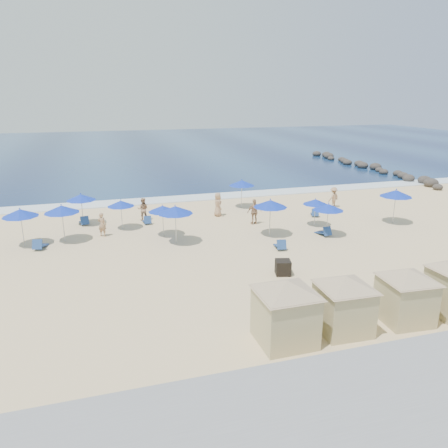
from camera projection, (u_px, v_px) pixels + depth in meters
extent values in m
plane|color=beige|center=(267.00, 254.00, 26.33)|extent=(160.00, 160.00, 0.00)
cube|color=#0E224D|center=(148.00, 148.00, 76.74)|extent=(160.00, 80.00, 0.06)
cube|color=white|center=(203.00, 197.00, 40.53)|extent=(160.00, 2.50, 0.08)
cube|color=gray|center=(418.00, 372.00, 14.26)|extent=(160.00, 2.20, 1.10)
ellipsoid|color=#292522|center=(438.00, 187.00, 43.77)|extent=(1.00, 1.00, 0.65)
ellipsoid|color=#292522|center=(431.00, 183.00, 45.24)|extent=(1.48, 1.48, 0.96)
ellipsoid|color=#292522|center=(425.00, 180.00, 46.75)|extent=(1.40, 1.40, 0.91)
ellipsoid|color=#292522|center=(408.00, 178.00, 47.90)|extent=(1.32, 1.32, 0.86)
ellipsoid|color=#292522|center=(403.00, 176.00, 49.41)|extent=(1.24, 1.24, 0.81)
ellipsoid|color=#292522|center=(398.00, 174.00, 50.93)|extent=(1.16, 1.16, 0.75)
ellipsoid|color=#292522|center=(384.00, 172.00, 52.08)|extent=(1.08, 1.08, 0.70)
ellipsoid|color=#292522|center=(379.00, 170.00, 53.59)|extent=(1.00, 1.00, 0.65)
ellipsoid|color=#292522|center=(375.00, 167.00, 55.06)|extent=(1.48, 1.48, 0.96)
ellipsoid|color=#292522|center=(363.00, 165.00, 56.21)|extent=(1.40, 1.40, 0.91)
ellipsoid|color=#292522|center=(359.00, 164.00, 57.72)|extent=(1.32, 1.32, 0.86)
ellipsoid|color=#292522|center=(347.00, 163.00, 58.87)|extent=(1.24, 1.24, 0.81)
ellipsoid|color=#292522|center=(345.00, 161.00, 60.39)|extent=(1.16, 1.16, 0.75)
ellipsoid|color=#292522|center=(342.00, 160.00, 61.90)|extent=(1.08, 1.08, 0.70)
ellipsoid|color=#292522|center=(331.00, 158.00, 63.05)|extent=(1.00, 1.00, 0.65)
ellipsoid|color=#292522|center=(329.00, 156.00, 64.52)|extent=(1.48, 1.48, 0.96)
ellipsoid|color=#292522|center=(326.00, 155.00, 66.03)|extent=(1.40, 1.40, 0.91)
ellipsoid|color=#292522|center=(317.00, 154.00, 67.18)|extent=(1.32, 1.32, 0.86)
cube|color=black|center=(283.00, 267.00, 23.24)|extent=(0.96, 0.96, 0.79)
cube|color=tan|center=(285.00, 317.00, 16.75)|extent=(2.08, 2.08, 2.07)
cube|color=tan|center=(286.00, 293.00, 16.45)|extent=(2.19, 2.19, 0.08)
pyramid|color=tan|center=(287.00, 280.00, 16.31)|extent=(4.53, 4.53, 0.52)
cube|color=tan|center=(343.00, 309.00, 17.55)|extent=(2.00, 2.00, 1.92)
cube|color=tan|center=(345.00, 287.00, 17.28)|extent=(2.10, 2.10, 0.08)
pyramid|color=tan|center=(346.00, 276.00, 17.14)|extent=(4.21, 4.21, 0.48)
cube|color=tan|center=(405.00, 300.00, 18.32)|extent=(2.02, 2.02, 1.89)
cube|color=tan|center=(408.00, 280.00, 18.05)|extent=(2.12, 2.12, 0.08)
pyramid|color=tan|center=(409.00, 269.00, 17.91)|extent=(4.14, 4.14, 0.47)
cylinder|color=#A5A8AD|center=(23.00, 231.00, 27.41)|extent=(0.05, 0.05, 1.99)
cone|color=#102EB2|center=(20.00, 213.00, 27.08)|extent=(2.20, 2.20, 0.47)
sphere|color=#102EB2|center=(19.00, 208.00, 26.99)|extent=(0.08, 0.08, 0.08)
cylinder|color=#A5A8AD|center=(64.00, 227.00, 28.21)|extent=(0.05, 0.05, 2.02)
cone|color=#102EB2|center=(62.00, 209.00, 27.87)|extent=(2.23, 2.23, 0.48)
sphere|color=#102EB2|center=(61.00, 205.00, 27.78)|extent=(0.08, 0.08, 0.08)
cylinder|color=#A5A8AD|center=(82.00, 212.00, 31.90)|extent=(0.05, 0.05, 1.90)
cone|color=#102EB2|center=(81.00, 197.00, 31.58)|extent=(2.10, 2.10, 0.45)
sphere|color=#102EB2|center=(81.00, 194.00, 31.50)|extent=(0.08, 0.08, 0.08)
cylinder|color=#A5A8AD|center=(163.00, 224.00, 29.40)|extent=(0.05, 0.05, 1.75)
cone|color=#102EB2|center=(163.00, 209.00, 29.10)|extent=(1.93, 1.93, 0.41)
sphere|color=#102EB2|center=(162.00, 205.00, 29.03)|extent=(0.07, 0.07, 0.07)
cylinder|color=#A5A8AD|center=(122.00, 217.00, 30.92)|extent=(0.05, 0.05, 1.72)
cone|color=#102EB2|center=(121.00, 203.00, 30.63)|extent=(1.90, 1.90, 0.41)
sphere|color=#102EB2|center=(121.00, 200.00, 30.56)|extent=(0.07, 0.07, 0.07)
cylinder|color=#A5A8AD|center=(176.00, 228.00, 27.88)|extent=(0.05, 0.05, 2.05)
cone|color=#102EB2|center=(175.00, 210.00, 27.53)|extent=(2.27, 2.27, 0.49)
sphere|color=#102EB2|center=(175.00, 205.00, 27.45)|extent=(0.09, 0.09, 0.09)
cylinder|color=#A5A8AD|center=(270.00, 221.00, 29.41)|extent=(0.05, 0.05, 2.06)
cone|color=#102EB2|center=(270.00, 204.00, 29.06)|extent=(2.28, 2.28, 0.49)
sphere|color=#102EB2|center=(271.00, 199.00, 28.98)|extent=(0.09, 0.09, 0.09)
cylinder|color=#A5A8AD|center=(327.00, 223.00, 29.40)|extent=(0.05, 0.05, 1.85)
cone|color=#102EB2|center=(328.00, 207.00, 29.08)|extent=(2.05, 2.05, 0.44)
sphere|color=#102EB2|center=(329.00, 203.00, 29.00)|extent=(0.08, 0.08, 0.08)
cylinder|color=#A5A8AD|center=(242.00, 196.00, 36.75)|extent=(0.05, 0.05, 1.94)
cone|color=#102EB2|center=(242.00, 183.00, 36.42)|extent=(2.15, 2.15, 0.46)
sphere|color=#102EB2|center=(242.00, 180.00, 36.34)|extent=(0.08, 0.08, 0.08)
cylinder|color=#A5A8AD|center=(315.00, 215.00, 31.69)|extent=(0.04, 0.04, 1.65)
cone|color=#102EB2|center=(315.00, 202.00, 31.41)|extent=(1.83, 1.83, 0.39)
sphere|color=#102EB2|center=(316.00, 199.00, 31.34)|extent=(0.07, 0.07, 0.07)
cylinder|color=#A5A8AD|center=(394.00, 210.00, 32.23)|extent=(0.06, 0.06, 2.10)
cone|color=#102EB2|center=(396.00, 193.00, 31.87)|extent=(2.32, 2.32, 0.50)
sphere|color=#102EB2|center=(397.00, 189.00, 31.78)|extent=(0.09, 0.09, 0.09)
cube|color=navy|center=(41.00, 245.00, 27.29)|extent=(0.87, 1.35, 0.34)
cube|color=navy|center=(37.00, 244.00, 26.71)|extent=(0.65, 0.47, 0.61)
cube|color=navy|center=(84.00, 222.00, 32.30)|extent=(0.77, 1.33, 0.34)
cube|color=navy|center=(85.00, 220.00, 31.77)|extent=(0.63, 0.43, 0.61)
cube|color=navy|center=(147.00, 221.00, 32.55)|extent=(0.57, 1.16, 0.31)
cube|color=navy|center=(148.00, 220.00, 32.05)|extent=(0.55, 0.33, 0.55)
cube|color=navy|center=(280.00, 246.00, 27.28)|extent=(0.80, 1.30, 0.33)
cube|color=navy|center=(282.00, 245.00, 26.72)|extent=(0.63, 0.44, 0.59)
cube|color=navy|center=(323.00, 232.00, 29.83)|extent=(0.70, 1.28, 0.34)
cube|color=navy|center=(327.00, 231.00, 29.31)|extent=(0.61, 0.40, 0.59)
cube|color=navy|center=(315.00, 214.00, 34.55)|extent=(0.97, 1.30, 0.32)
cube|color=navy|center=(315.00, 212.00, 34.01)|extent=(0.63, 0.51, 0.57)
imported|color=tan|center=(102.00, 224.00, 29.35)|extent=(0.72, 0.66, 1.65)
imported|color=tan|center=(143.00, 209.00, 33.09)|extent=(0.98, 0.84, 1.74)
imported|color=tan|center=(254.00, 212.00, 32.08)|extent=(1.12, 0.49, 1.89)
imported|color=tan|center=(333.00, 197.00, 36.82)|extent=(1.28, 1.01, 1.74)
imported|color=tan|center=(218.00, 204.00, 34.21)|extent=(0.67, 0.96, 1.86)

